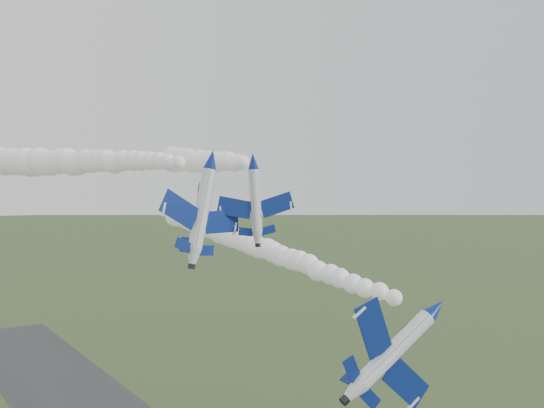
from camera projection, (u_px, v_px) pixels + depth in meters
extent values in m
cylinder|color=white|center=(435.00, 309.00, 58.46)|extent=(3.37, 9.59, 2.33)
cone|color=navy|center=(483.00, 321.00, 53.21)|extent=(2.59, 2.70, 2.33)
cone|color=white|center=(397.00, 299.00, 63.52)|extent=(2.54, 2.26, 2.33)
cylinder|color=black|center=(391.00, 297.00, 64.51)|extent=(1.25, 0.80, 1.18)
ellipsoid|color=black|center=(458.00, 309.00, 56.55)|extent=(1.91, 3.37, 1.55)
cube|color=navy|center=(413.00, 281.00, 58.25)|extent=(3.31, 3.01, 4.33)
cube|color=navy|center=(442.00, 334.00, 60.14)|extent=(3.31, 3.01, 4.33)
cube|color=navy|center=(396.00, 287.00, 62.12)|extent=(1.48, 1.37, 1.91)
cube|color=navy|center=(411.00, 314.00, 63.13)|extent=(1.48, 1.37, 1.91)
cube|color=navy|center=(415.00, 292.00, 62.92)|extent=(2.29, 2.01, 1.50)
cylinder|color=white|center=(211.00, 160.00, 72.11)|extent=(4.14, 9.64, 2.04)
cone|color=navy|center=(246.00, 158.00, 68.07)|extent=(2.55, 2.87, 2.04)
cone|color=white|center=(181.00, 161.00, 76.00)|extent=(2.45, 2.43, 2.04)
cylinder|color=black|center=(176.00, 162.00, 76.77)|extent=(1.16, 0.89, 1.03)
ellipsoid|color=black|center=(226.00, 154.00, 70.56)|extent=(2.06, 3.46, 1.36)
cube|color=navy|center=(185.00, 154.00, 70.28)|extent=(5.53, 3.77, 1.40)
cube|color=navy|center=(226.00, 169.00, 75.12)|extent=(5.53, 3.77, 1.40)
cube|color=navy|center=(175.00, 157.00, 74.03)|extent=(2.43, 1.71, 0.65)
cube|color=navy|center=(197.00, 165.00, 76.61)|extent=(2.43, 1.71, 0.65)
cube|color=navy|center=(190.00, 150.00, 75.35)|extent=(1.12, 1.91, 2.43)
cylinder|color=white|center=(253.00, 161.00, 74.61)|extent=(3.58, 7.72, 1.44)
cone|color=navy|center=(264.00, 160.00, 70.02)|extent=(1.95, 2.33, 1.44)
cone|color=white|center=(244.00, 163.00, 79.04)|extent=(1.85, 1.98, 1.44)
cylinder|color=black|center=(242.00, 163.00, 79.90)|extent=(0.86, 0.73, 0.73)
ellipsoid|color=black|center=(257.00, 156.00, 72.72)|extent=(1.67, 2.78, 0.96)
cube|color=navy|center=(230.00, 164.00, 74.52)|extent=(4.63, 3.29, 0.37)
cube|color=navy|center=(272.00, 162.00, 76.11)|extent=(4.63, 3.29, 0.37)
cube|color=navy|center=(234.00, 163.00, 77.83)|extent=(2.03, 1.48, 0.20)
cube|color=navy|center=(256.00, 162.00, 78.68)|extent=(2.03, 1.48, 0.20)
cube|color=navy|center=(245.00, 153.00, 78.00)|extent=(0.64, 1.46, 2.00)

